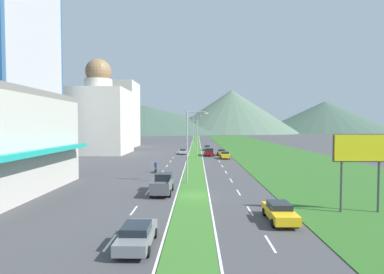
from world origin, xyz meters
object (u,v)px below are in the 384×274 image
object	(u,v)px
car_5	(221,152)
street_lamp_near	(189,142)
car_1	(225,155)
car_2	(207,148)
motorcycle_rider	(156,168)
car_4	(280,212)
billboard_roadside	(361,153)
car_0	(137,235)
street_lamp_mid	(196,136)
pickup_truck_1	(163,184)
car_3	(183,151)
street_lamp_far	(194,130)
pickup_truck_0	(209,152)

from	to	relation	value
car_5	street_lamp_near	bearing A→B (deg)	-11.05
car_1	street_lamp_near	bearing A→B (deg)	-14.22
street_lamp_near	car_2	world-z (taller)	street_lamp_near
motorcycle_rider	car_4	bearing A→B (deg)	-151.43
billboard_roadside	car_0	distance (m)	19.67
street_lamp_mid	motorcycle_rider	distance (m)	22.55
billboard_roadside	car_4	xyz separation A→B (m)	(-7.48, -2.37, -4.41)
street_lamp_mid	motorcycle_rider	xyz separation A→B (m)	(-6.25, -21.23, -4.31)
car_0	car_2	size ratio (longest dim) A/B	1.18
street_lamp_mid	car_4	xyz separation A→B (m)	(6.78, -45.15, -4.30)
car_0	motorcycle_rider	size ratio (longest dim) A/B	2.37
car_0	motorcycle_rider	bearing A→B (deg)	5.63
car_5	pickup_truck_1	world-z (taller)	pickup_truck_1
car_2	pickup_truck_1	xyz separation A→B (m)	(-6.84, -57.02, 0.23)
street_lamp_mid	car_4	world-z (taller)	street_lamp_mid
car_0	car_1	bearing A→B (deg)	-11.46
car_3	car_5	size ratio (longest dim) A/B	1.01
car_2	car_3	size ratio (longest dim) A/B	0.86
street_lamp_mid	car_2	world-z (taller)	street_lamp_mid
pickup_truck_1	car_2	bearing A→B (deg)	-6.84
street_lamp_far	car_2	xyz separation A→B (m)	(4.05, -8.25, -5.36)
billboard_roadside	car_5	distance (m)	50.40
pickup_truck_1	billboard_roadside	bearing A→B (deg)	-112.14
motorcycle_rider	billboard_roadside	bearing A→B (deg)	-136.42
street_lamp_near	car_1	size ratio (longest dim) A/B	1.98
car_4	pickup_truck_1	bearing A→B (deg)	-133.04
street_lamp_near	car_4	bearing A→B (deg)	-64.16
car_0	car_2	bearing A→B (deg)	-5.36
pickup_truck_0	street_lamp_far	bearing A→B (deg)	-170.97
car_1	car_2	world-z (taller)	car_1
car_5	street_lamp_mid	bearing A→B (deg)	-43.47
street_lamp_near	car_5	xyz separation A→B (m)	(7.14, 36.56, -4.61)
car_2	car_4	size ratio (longest dim) A/B	0.87
pickup_truck_1	street_lamp_near	bearing A→B (deg)	-25.84
street_lamp_near	pickup_truck_1	distance (m)	7.81
car_3	street_lamp_mid	bearing A→B (deg)	-160.17
car_0	car_2	world-z (taller)	car_2
car_5	motorcycle_rider	xyz separation A→B (m)	(-12.71, -28.05, -0.01)
car_0	car_4	distance (m)	11.38
street_lamp_mid	car_5	world-z (taller)	street_lamp_mid
car_3	car_4	size ratio (longest dim) A/B	1.01
car_3	pickup_truck_1	distance (m)	44.78
billboard_roadside	car_1	distance (m)	42.75
car_1	pickup_truck_1	xyz separation A→B (m)	(-10.11, -34.61, 0.18)
car_1	pickup_truck_0	xyz separation A→B (m)	(-3.36, 5.80, 0.18)
motorcycle_rider	car_0	bearing A→B (deg)	-174.37
car_4	car_5	size ratio (longest dim) A/B	1.00
car_1	car_5	world-z (taller)	car_1
car_2	pickup_truck_1	distance (m)	57.43
street_lamp_near	motorcycle_rider	world-z (taller)	street_lamp_near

